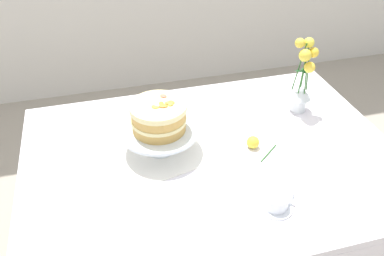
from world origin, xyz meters
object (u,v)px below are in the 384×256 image
(cake_stand, at_px, (160,132))
(flower_vase, at_px, (302,81))
(layer_cake, at_px, (159,117))
(teacup, at_px, (276,202))
(fallen_rose, at_px, (253,142))
(dining_table, at_px, (213,176))

(cake_stand, relative_size, flower_vase, 0.88)
(layer_cake, distance_m, flower_vase, 0.64)
(teacup, xyz_separation_m, fallen_rose, (0.05, 0.31, -0.00))
(dining_table, height_order, layer_cake, layer_cake)
(flower_vase, xyz_separation_m, fallen_rose, (-0.29, -0.19, -0.12))
(dining_table, bearing_deg, layer_cake, 151.74)
(dining_table, distance_m, layer_cake, 0.32)
(cake_stand, distance_m, layer_cake, 0.07)
(layer_cake, xyz_separation_m, teacup, (0.30, -0.38, -0.13))
(dining_table, xyz_separation_m, layer_cake, (-0.18, 0.10, 0.24))
(teacup, height_order, fallen_rose, teacup)
(dining_table, relative_size, fallen_rose, 11.74)
(dining_table, xyz_separation_m, cake_stand, (-0.18, 0.10, 0.17))
(dining_table, xyz_separation_m, fallen_rose, (0.16, 0.03, 0.11))
(teacup, bearing_deg, cake_stand, 128.12)
(teacup, relative_size, fallen_rose, 1.01)
(dining_table, xyz_separation_m, teacup, (0.12, -0.28, 0.11))
(cake_stand, distance_m, teacup, 0.49)
(fallen_rose, bearing_deg, dining_table, -171.13)
(dining_table, height_order, cake_stand, cake_stand)
(layer_cake, bearing_deg, flower_vase, 10.43)
(dining_table, relative_size, flower_vase, 4.25)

